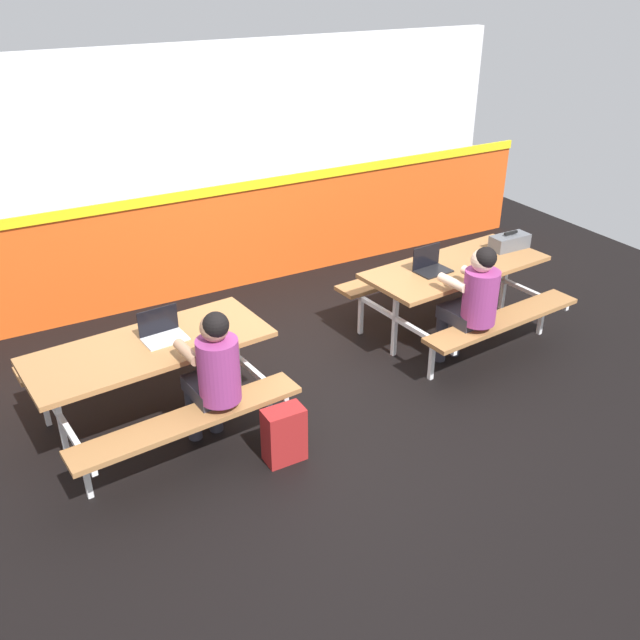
% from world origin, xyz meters
% --- Properties ---
extents(ground_plane, '(10.00, 10.00, 0.02)m').
position_xyz_m(ground_plane, '(0.00, 0.00, -0.01)').
color(ground_plane, black).
extents(accent_backdrop, '(8.00, 0.14, 2.60)m').
position_xyz_m(accent_backdrop, '(0.00, 2.35, 1.25)').
color(accent_backdrop, '#E55119').
rests_on(accent_backdrop, ground).
extents(picnic_table_left, '(1.87, 1.70, 0.74)m').
position_xyz_m(picnic_table_left, '(-1.49, 0.20, 0.57)').
color(picnic_table_left, '#9E6B3D').
rests_on(picnic_table_left, ground).
extents(picnic_table_right, '(1.87, 1.70, 0.74)m').
position_xyz_m(picnic_table_right, '(1.49, 0.25, 0.57)').
color(picnic_table_right, '#9E6B3D').
rests_on(picnic_table_right, ground).
extents(student_nearer, '(0.39, 0.53, 1.21)m').
position_xyz_m(student_nearer, '(-1.18, -0.33, 0.71)').
color(student_nearer, '#2D2D38').
rests_on(student_nearer, ground).
extents(student_further, '(0.39, 0.53, 1.21)m').
position_xyz_m(student_further, '(1.20, -0.33, 0.71)').
color(student_further, '#2D2D38').
rests_on(student_further, ground).
extents(laptop_silver, '(0.34, 0.25, 0.22)m').
position_xyz_m(laptop_silver, '(-1.36, 0.25, 0.79)').
color(laptop_silver, silver).
rests_on(laptop_silver, picnic_table_left).
extents(laptop_dark, '(0.34, 0.25, 0.22)m').
position_xyz_m(laptop_dark, '(1.20, 0.26, 0.79)').
color(laptop_dark, black).
rests_on(laptop_dark, picnic_table_right).
extents(toolbox_grey, '(0.40, 0.18, 0.18)m').
position_xyz_m(toolbox_grey, '(2.21, 0.32, 0.81)').
color(toolbox_grey, '#595B60').
rests_on(toolbox_grey, picnic_table_right).
extents(backpack_dark, '(0.30, 0.22, 0.44)m').
position_xyz_m(backpack_dark, '(-0.81, -0.66, 0.22)').
color(backpack_dark, maroon).
rests_on(backpack_dark, ground).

